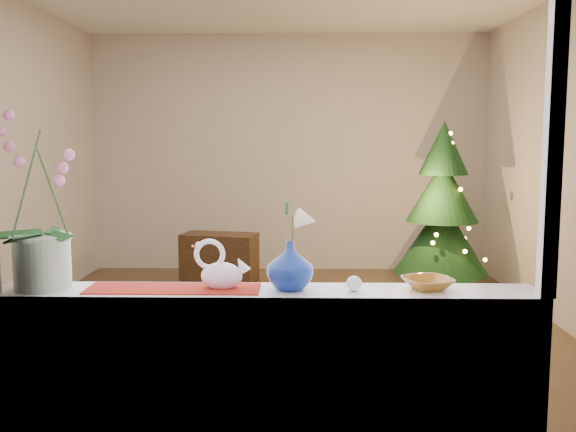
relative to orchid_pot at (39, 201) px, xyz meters
name	(u,v)px	position (x,y,z in m)	size (l,w,h in m)	color
ground	(283,333)	(0.92, 2.36, -1.28)	(5.00, 5.00, 0.00)	#3B2818
wall_back	(289,153)	(0.92, 4.86, 0.07)	(4.50, 0.10, 2.70)	beige
wall_front	(265,186)	(0.92, -0.14, 0.07)	(4.50, 0.10, 2.70)	beige
window_apron	(266,412)	(0.92, -0.10, -0.84)	(2.20, 0.08, 0.88)	white
windowsill	(267,294)	(0.92, -0.01, -0.38)	(2.20, 0.26, 0.04)	white
window_frame	(265,92)	(0.92, -0.11, 0.42)	(2.22, 0.06, 1.60)	white
runner	(174,288)	(0.54, -0.01, -0.36)	(0.70, 0.20, 0.01)	maroon
orchid_pot	(39,201)	(0.00, 0.00, 0.00)	(0.25, 0.25, 0.72)	silver
swan	(221,265)	(0.73, 0.00, -0.26)	(0.23, 0.10, 0.19)	white
blue_vase	(290,262)	(1.01, 0.00, -0.25)	(0.22, 0.22, 0.23)	navy
lily	(290,213)	(1.01, 0.00, -0.05)	(0.13, 0.07, 0.17)	beige
paperweight	(354,284)	(1.27, -0.03, -0.33)	(0.06, 0.06, 0.06)	silver
amber_dish	(428,284)	(1.57, 0.01, -0.34)	(0.17, 0.17, 0.04)	#905D1C
xmas_tree	(442,208)	(2.45, 3.75, -0.43)	(0.92, 0.92, 1.69)	black
side_table	(220,261)	(0.23, 3.90, -1.00)	(0.74, 0.37, 0.56)	black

